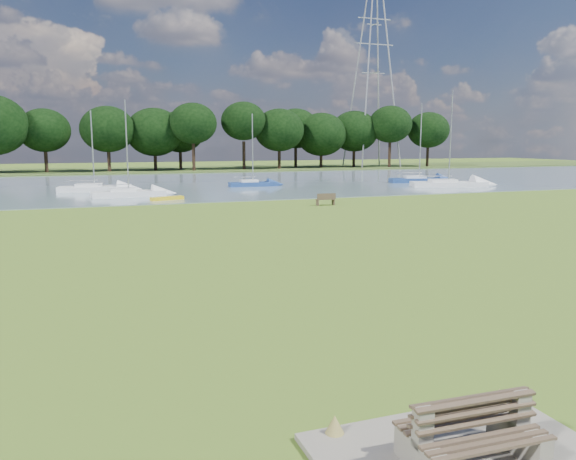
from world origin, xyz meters
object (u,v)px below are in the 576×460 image
object	(u,v)px
sailboat_4	(418,178)
sailboat_1	(128,191)
riverbank_bench	(326,199)
pylon	(374,42)
sailboat_5	(448,182)
sailboat_3	(252,182)
kayak	(167,198)
sailboat_2	(94,187)
bench_pair	(472,434)

from	to	relation	value
sailboat_4	sailboat_1	bearing A→B (deg)	-156.57
riverbank_bench	pylon	distance (m)	65.22
sailboat_4	sailboat_5	size ratio (longest dim) A/B	0.90
sailboat_1	sailboat_3	world-z (taller)	sailboat_1
pylon	sailboat_1	xyz separation A→B (m)	(-45.30, -41.22, -21.21)
riverbank_bench	sailboat_1	distance (m)	17.40
riverbank_bench	sailboat_3	distance (m)	18.19
sailboat_1	sailboat_5	bearing A→B (deg)	-3.08
sailboat_1	kayak	bearing A→B (deg)	-58.63
riverbank_bench	sailboat_3	xyz separation A→B (m)	(-0.23, 18.19, 0.02)
sailboat_1	sailboat_4	world-z (taller)	sailboat_4
sailboat_2	sailboat_1	bearing A→B (deg)	-56.59
sailboat_3	sailboat_1	bearing A→B (deg)	-150.42
sailboat_1	sailboat_4	size ratio (longest dim) A/B	0.92
sailboat_5	sailboat_2	bearing A→B (deg)	-172.72
sailboat_3	sailboat_4	xyz separation A→B (m)	(19.10, -1.28, 0.05)
kayak	sailboat_3	distance (m)	14.85
bench_pair	sailboat_2	size ratio (longest dim) A/B	0.27
sailboat_2	sailboat_3	size ratio (longest dim) A/B	1.00
riverbank_bench	sailboat_4	world-z (taller)	sailboat_4
riverbank_bench	sailboat_2	xyz separation A→B (m)	(-15.75, 17.57, 0.03)
pylon	sailboat_2	size ratio (longest dim) A/B	4.72
bench_pair	sailboat_5	size ratio (longest dim) A/B	0.20
pylon	sailboat_1	world-z (taller)	pylon
riverbank_bench	kayak	bearing A→B (deg)	146.50
riverbank_bench	sailboat_4	size ratio (longest dim) A/B	0.17
sailboat_1	bench_pair	bearing A→B (deg)	-90.68
bench_pair	sailboat_5	xyz separation A→B (m)	(30.28, 42.59, -0.03)
pylon	sailboat_3	bearing A→B (deg)	-133.25
sailboat_1	sailboat_5	distance (m)	31.82
pylon	sailboat_2	xyz separation A→B (m)	(-47.90, -35.05, -21.22)
riverbank_bench	sailboat_5	world-z (taller)	sailboat_5
bench_pair	kayak	xyz separation A→B (m)	(1.15, 38.81, -0.34)
bench_pair	sailboat_4	world-z (taller)	sailboat_4
kayak	pylon	size ratio (longest dim) A/B	0.08
riverbank_bench	sailboat_5	xyz separation A→B (m)	(18.68, 11.20, 0.05)
riverbank_bench	pylon	bearing A→B (deg)	60.46
bench_pair	sailboat_3	bearing A→B (deg)	78.99
bench_pair	sailboat_1	xyz separation A→B (m)	(-1.54, 42.78, -0.04)
riverbank_bench	kayak	xyz separation A→B (m)	(-10.45, 7.42, -0.27)
kayak	pylon	world-z (taller)	pylon
riverbank_bench	pylon	size ratio (longest dim) A/B	0.04
riverbank_bench	kayak	size ratio (longest dim) A/B	0.55
riverbank_bench	kayak	distance (m)	12.82
sailboat_1	sailboat_2	world-z (taller)	sailboat_1
sailboat_1	sailboat_2	bearing A→B (deg)	110.16
sailboat_4	sailboat_5	xyz separation A→B (m)	(-0.19, -5.70, -0.02)
sailboat_3	riverbank_bench	bearing A→B (deg)	-87.44
pylon	sailboat_4	world-z (taller)	pylon
sailboat_4	bench_pair	bearing A→B (deg)	-108.59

